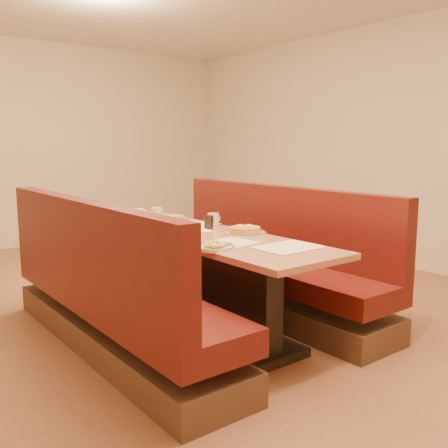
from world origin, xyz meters
TOP-DOWN VIEW (x-y plane):
  - ground at (0.00, 0.00)m, footprint 8.00×8.00m
  - room_envelope at (0.00, 0.00)m, footprint 6.04×8.04m
  - diner_table at (0.00, 0.00)m, footprint 0.70×2.50m
  - booth_left at (-0.73, 0.00)m, footprint 0.55×2.50m
  - booth_right at (0.73, 0.00)m, footprint 0.55×2.50m
  - placemat_near_left at (-0.12, -0.53)m, footprint 0.42×0.34m
  - placemat_near_right at (0.12, -0.86)m, footprint 0.42×0.32m
  - placemat_far_left at (-0.09, 0.07)m, footprint 0.45×0.36m
  - placemat_far_right at (0.12, 0.25)m, footprint 0.49×0.43m
  - pancake_plate at (0.19, -0.35)m, footprint 0.32×0.32m
  - eggs_plate at (-0.28, -0.61)m, footprint 0.26×0.26m
  - extra_plate_mid at (0.20, 0.61)m, footprint 0.23×0.23m
  - extra_plate_far at (-0.24, 1.07)m, footprint 0.23×0.23m
  - coffee_mug_a at (0.28, 0.16)m, footprint 0.13×0.09m
  - coffee_mug_b at (-0.23, -0.22)m, footprint 0.13×0.09m
  - coffee_mug_c at (0.10, 0.75)m, footprint 0.13×0.09m
  - coffee_mug_d at (-0.07, 0.76)m, footprint 0.14×0.10m
  - soda_tumbler_near at (-0.25, -0.36)m, footprint 0.08×0.08m
  - soda_tumbler_mid at (0.16, 0.05)m, footprint 0.07×0.07m

SIDE VIEW (x-z plane):
  - ground at x=0.00m, z-range 0.00..0.00m
  - booth_left at x=-0.73m, z-range -0.16..0.89m
  - booth_right at x=0.73m, z-range -0.16..0.89m
  - diner_table at x=0.00m, z-range 0.00..0.75m
  - placemat_near_left at x=-0.12m, z-range 0.75..0.76m
  - placemat_near_right at x=0.12m, z-range 0.75..0.76m
  - placemat_far_left at x=-0.09m, z-range 0.75..0.76m
  - placemat_far_right at x=0.12m, z-range 0.75..0.76m
  - eggs_plate at x=-0.28m, z-range 0.74..0.79m
  - extra_plate_far at x=-0.24m, z-range 0.74..0.79m
  - extra_plate_mid at x=0.20m, z-range 0.74..0.79m
  - pancake_plate at x=0.19m, z-range 0.74..0.81m
  - soda_tumbler_mid at x=0.16m, z-range 0.75..0.85m
  - coffee_mug_a at x=0.28m, z-range 0.75..0.85m
  - coffee_mug_b at x=-0.23m, z-range 0.75..0.85m
  - coffee_mug_c at x=0.10m, z-range 0.75..0.85m
  - coffee_mug_d at x=-0.07m, z-range 0.75..0.86m
  - soda_tumbler_near at x=-0.25m, z-range 0.75..0.87m
  - room_envelope at x=0.00m, z-range 0.52..3.34m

